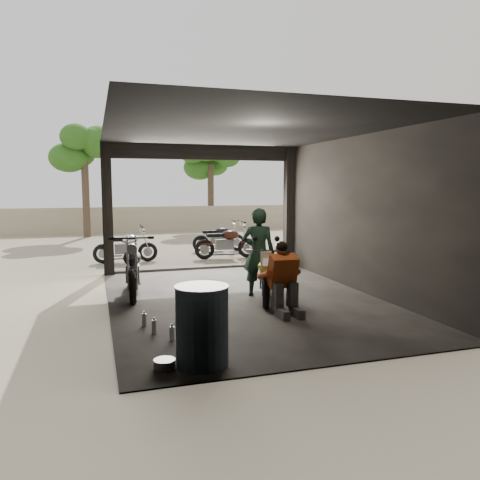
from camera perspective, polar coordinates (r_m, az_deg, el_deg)
ground at (r=9.05m, az=0.45°, el=-7.32°), size 80.00×80.00×0.00m
garage at (r=9.35m, az=-0.57°, el=1.08°), size 7.00×7.13×3.20m
boundary_wall at (r=22.58m, az=-10.48°, el=2.53°), size 18.00×0.30×1.20m
tree_left at (r=20.94m, az=-18.51°, el=11.26°), size 2.20×2.20×5.60m
tree_right at (r=23.06m, az=-3.61°, el=10.06°), size 2.20×2.20×5.00m
main_bike at (r=8.87m, az=3.10°, el=-4.08°), size 1.15×1.73×1.07m
left_bike at (r=9.51m, az=-12.99°, el=-2.99°), size 0.89×1.89×1.24m
outside_bike_a at (r=13.66m, az=-13.80°, el=-0.50°), size 1.57×0.67×1.06m
outside_bike_b at (r=14.01m, az=-1.70°, el=0.02°), size 1.69×0.72×1.13m
outside_bike_c at (r=15.53m, az=-2.56°, el=0.52°), size 1.59×0.73×1.05m
rider at (r=9.14m, az=2.27°, el=-1.57°), size 0.77×0.68×1.76m
mechanic at (r=7.92m, az=5.55°, el=-4.93°), size 0.63×0.84×1.20m
stool at (r=12.42m, az=5.01°, el=-1.61°), size 0.34×0.34×0.48m
helmet at (r=12.38m, az=4.85°, el=-0.74°), size 0.28×0.29×0.24m
oil_drum at (r=5.75m, az=-4.65°, el=-10.50°), size 0.77×0.77×0.99m
sign_post at (r=13.85m, az=10.00°, el=4.20°), size 0.80×0.08×2.39m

